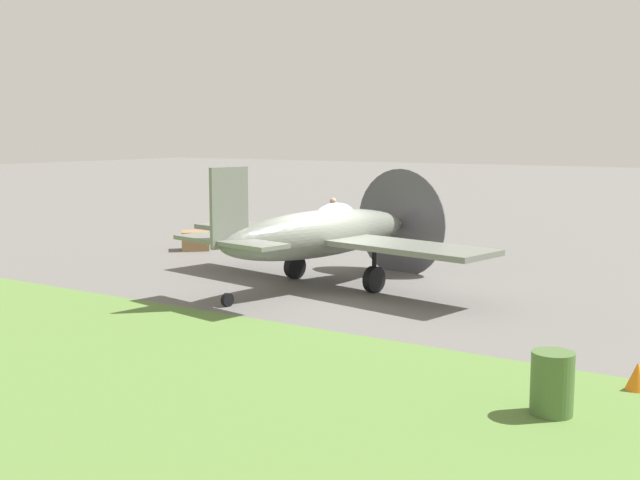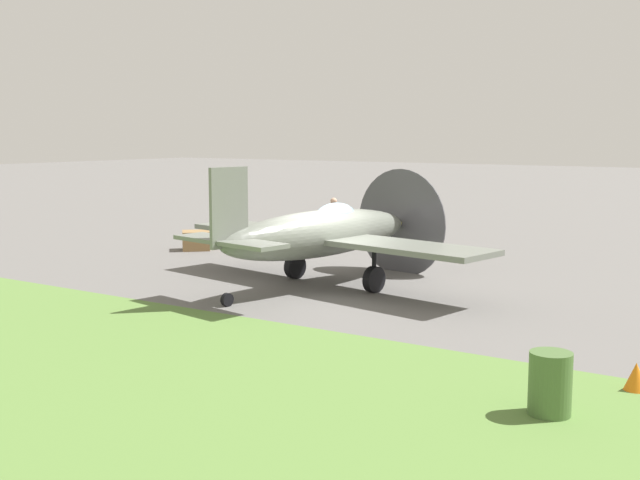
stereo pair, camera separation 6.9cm
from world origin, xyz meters
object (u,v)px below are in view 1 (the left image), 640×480
Objects in this scene: supply_crate at (195,240)px; runway_marker_cone at (637,376)px; airplane_lead at (324,233)px; fuel_drum at (552,383)px; ground_crew_chief at (333,221)px.

runway_marker_cone is (15.78, -7.44, -0.10)m from supply_crate.
airplane_lead is 10.40× the size of supply_crate.
fuel_drum is 1.96m from runway_marker_cone.
ground_crew_chief is 3.93× the size of runway_marker_cone.
ground_crew_chief is 1.92× the size of fuel_drum.
supply_crate is 2.05× the size of runway_marker_cone.
airplane_lead is at bearing 141.86° from fuel_drum.
runway_marker_cone is at bearing 66.63° from fuel_drum.
supply_crate is 17.45m from runway_marker_cone.
airplane_lead is at bearing -89.85° from ground_crew_chief.
supply_crate is at bearing 166.81° from airplane_lead.
supply_crate is (-15.01, 9.22, -0.13)m from fuel_drum.
runway_marker_cone is at bearing -25.23° from supply_crate.
airplane_lead is 9.66m from runway_marker_cone.
ground_crew_chief is 16.70m from fuel_drum.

